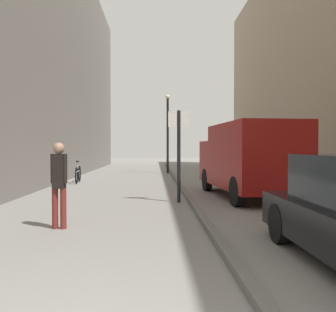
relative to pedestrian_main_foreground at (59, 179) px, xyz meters
The scene contains 8 objects.
ground_plane 7.55m from the pedestrian_main_foreground, 80.31° to the left, with size 80.00×80.00×0.00m, color gray.
building_facade_left 10.04m from the pedestrian_main_foreground, 119.49° to the left, with size 3.68×40.00×12.63m, color slate.
kerb_strip 7.96m from the pedestrian_main_foreground, 68.96° to the left, with size 0.16×40.00×0.12m, color #615F5B.
pedestrian_main_foreground is the anchor object (origin of this frame).
delivery_van 6.32m from the pedestrian_main_foreground, 41.54° to the left, with size 2.35×5.20×2.27m.
street_sign_post 4.13m from the pedestrian_main_foreground, 52.14° to the left, with size 0.60×0.10×2.60m.
lamp_post 15.11m from the pedestrian_main_foreground, 79.95° to the left, with size 0.28×0.28×4.76m.
bicycle_leaning 9.24m from the pedestrian_main_foreground, 99.78° to the left, with size 0.22×1.77×0.98m.
Camera 1 is at (0.56, -2.27, 1.55)m, focal length 38.34 mm.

